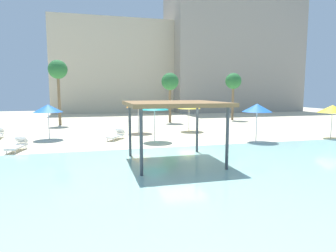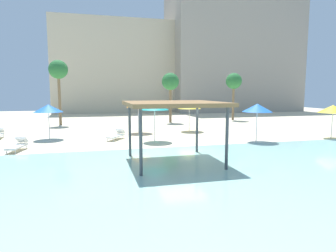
# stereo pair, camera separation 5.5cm
# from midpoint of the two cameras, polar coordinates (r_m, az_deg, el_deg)

# --- Properties ---
(ground_plane) EXTENTS (80.00, 80.00, 0.00)m
(ground_plane) POSITION_cam_midpoint_polar(r_m,az_deg,el_deg) (16.31, 2.77, -5.32)
(ground_plane) COLOR beige
(lagoon_water) EXTENTS (44.00, 13.50, 0.04)m
(lagoon_water) POSITION_cam_midpoint_polar(r_m,az_deg,el_deg) (11.56, 10.61, -10.49)
(lagoon_water) COLOR #99D1C6
(lagoon_water) RESTS_ON ground
(shade_pavilion) EXTENTS (4.49, 4.49, 2.97)m
(shade_pavilion) POSITION_cam_midpoint_polar(r_m,az_deg,el_deg) (13.65, 1.07, 4.13)
(shade_pavilion) COLOR #42474C
(shade_pavilion) RESTS_ON ground
(beach_umbrella_yellow_0) EXTENTS (2.06, 2.06, 2.47)m
(beach_umbrella_yellow_0) POSITION_cam_midpoint_polar(r_m,az_deg,el_deg) (24.30, 29.98, 2.98)
(beach_umbrella_yellow_0) COLOR silver
(beach_umbrella_yellow_0) RESTS_ON ground
(beach_umbrella_yellow_1) EXTENTS (2.00, 2.00, 2.52)m
(beach_umbrella_yellow_1) POSITION_cam_midpoint_polar(r_m,az_deg,el_deg) (24.93, 4.17, 4.10)
(beach_umbrella_yellow_1) COLOR silver
(beach_umbrella_yellow_1) RESTS_ON ground
(beach_umbrella_orange_2) EXTENTS (2.00, 2.00, 2.70)m
(beach_umbrella_orange_2) POSITION_cam_midpoint_polar(r_m,az_deg,el_deg) (23.91, -6.06, 4.38)
(beach_umbrella_orange_2) COLOR silver
(beach_umbrella_orange_2) RESTS_ON ground
(beach_umbrella_blue_3) EXTENTS (2.04, 2.04, 2.53)m
(beach_umbrella_blue_3) POSITION_cam_midpoint_polar(r_m,az_deg,el_deg) (22.31, -22.93, 3.27)
(beach_umbrella_blue_3) COLOR silver
(beach_umbrella_blue_3) RESTS_ON ground
(beach_umbrella_blue_4) EXTENTS (2.03, 2.03, 2.63)m
(beach_umbrella_blue_4) POSITION_cam_midpoint_polar(r_m,az_deg,el_deg) (20.47, 17.31, 3.49)
(beach_umbrella_blue_4) COLOR silver
(beach_umbrella_blue_4) RESTS_ON ground
(beach_umbrella_teal_5) EXTENTS (1.97, 1.97, 2.74)m
(beach_umbrella_teal_5) POSITION_cam_midpoint_polar(r_m,az_deg,el_deg) (19.69, -2.80, 4.01)
(beach_umbrella_teal_5) COLOR silver
(beach_umbrella_teal_5) RESTS_ON ground
(lounge_chair_0) EXTENTS (1.50, 1.93, 0.74)m
(lounge_chair_0) POSITION_cam_midpoint_polar(r_m,az_deg,el_deg) (21.01, -10.34, -1.76)
(lounge_chair_0) COLOR white
(lounge_chair_0) RESTS_ON ground
(lounge_chair_3) EXTENTS (0.92, 1.97, 0.74)m
(lounge_chair_3) POSITION_cam_midpoint_polar(r_m,az_deg,el_deg) (18.91, -27.92, -3.41)
(lounge_chair_3) COLOR white
(lounge_chair_3) RESTS_ON ground
(palm_tree_0) EXTENTS (1.90, 1.90, 5.50)m
(palm_tree_0) POSITION_cam_midpoint_polar(r_m,az_deg,el_deg) (31.81, 0.35, 8.69)
(palm_tree_0) COLOR brown
(palm_tree_0) RESTS_ON ground
(palm_tree_1) EXTENTS (1.90, 1.90, 6.63)m
(palm_tree_1) POSITION_cam_midpoint_polar(r_m,az_deg,el_deg) (31.46, -21.22, 10.19)
(palm_tree_1) COLOR brown
(palm_tree_1) RESTS_ON ground
(palm_tree_2) EXTENTS (1.90, 1.90, 5.66)m
(palm_tree_2) POSITION_cam_midpoint_polar(r_m,az_deg,el_deg) (35.46, 12.87, 8.57)
(palm_tree_2) COLOR brown
(palm_tree_2) RESTS_ON ground
(hotel_block_0) EXTENTS (21.87, 11.02, 14.97)m
(hotel_block_0) POSITION_cam_midpoint_polar(r_m,az_deg,el_deg) (51.83, -9.72, 11.27)
(hotel_block_0) COLOR beige
(hotel_block_0) RESTS_ON ground
(hotel_block_1) EXTENTS (22.56, 11.03, 21.12)m
(hotel_block_1) POSITION_cam_midpoint_polar(r_m,az_deg,el_deg) (54.22, 12.53, 14.28)
(hotel_block_1) COLOR #9E9384
(hotel_block_1) RESTS_ON ground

